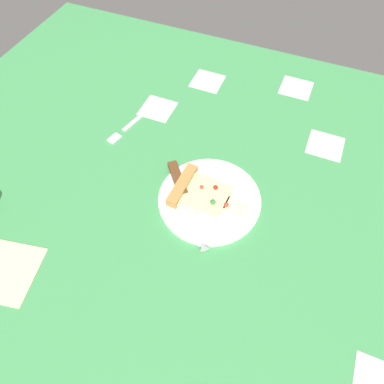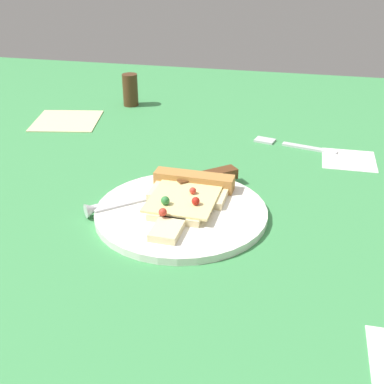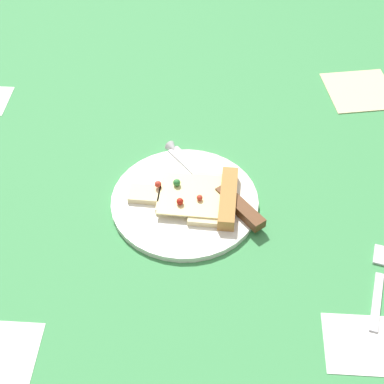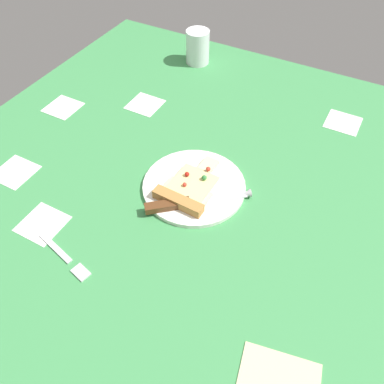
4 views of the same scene
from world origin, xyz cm
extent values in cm
cube|color=#3D8C4C|center=(0.00, 0.00, -1.50)|extent=(147.51, 147.51, 3.00)
cube|color=white|center=(15.99, -33.41, -0.10)|extent=(9.00, 9.00, 0.20)
cube|color=white|center=(7.19, -50.26, -0.10)|extent=(9.00, 9.00, 0.20)
cube|color=white|center=(-18.61, -57.51, -0.10)|extent=(9.00, 9.00, 0.20)
cube|color=white|center=(-30.94, -37.48, -0.10)|extent=(9.00, 9.00, 0.20)
cylinder|color=white|center=(-8.92, -9.57, 0.52)|extent=(23.97, 23.97, 1.04)
cube|color=beige|center=(-4.92, -9.74, 1.54)|extent=(6.45, 11.24, 1.00)
cube|color=beige|center=(-10.42, -9.51, 1.54)|extent=(5.89, 7.43, 1.00)
cube|color=beige|center=(-15.42, -9.30, 1.54)|extent=(5.34, 3.81, 1.00)
cube|color=#EDD88C|center=(-7.92, -9.61, 2.19)|extent=(10.37, 9.61, 0.30)
cube|color=#B27A3D|center=(-1.93, -9.86, 2.14)|extent=(3.10, 12.10, 2.20)
sphere|color=red|center=(-6.46, -10.67, 2.83)|extent=(0.97, 0.97, 0.97)
sphere|color=red|center=(-13.37, -8.18, 2.90)|extent=(1.11, 1.11, 1.11)
sphere|color=#2D7A38|center=(-10.35, -7.71, 2.95)|extent=(1.21, 1.21, 1.21)
sphere|color=#B21E14|center=(-9.51, -11.75, 2.90)|extent=(1.12, 1.12, 1.12)
cube|color=silver|center=(-8.04, -2.27, 1.19)|extent=(9.28, 10.45, 0.30)
cone|color=silver|center=(-11.91, 2.31, 1.19)|extent=(2.82, 2.82, 2.00)
cube|color=#593319|center=(-0.28, -11.43, 1.84)|extent=(8.14, 9.05, 1.60)
cube|color=silver|center=(19.48, -26.64, 0.40)|extent=(3.56, 10.00, 0.80)
cube|color=silver|center=(21.52, -18.39, 0.40)|extent=(3.19, 4.07, 0.80)
cube|color=beige|center=(23.81, 22.85, 0.20)|extent=(15.21, 15.21, 0.40)
camera|label=1|loc=(-22.40, 33.83, 68.88)|focal=32.87mm
camera|label=2|loc=(-68.76, -24.42, 35.87)|focal=47.70mm
camera|label=3|loc=(-3.73, -73.10, 70.57)|focal=54.38mm
camera|label=4|loc=(45.48, 19.18, 67.41)|focal=36.49mm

